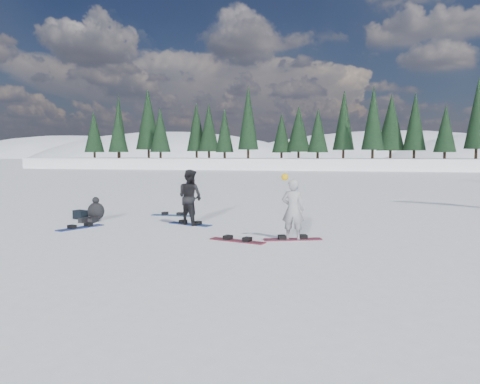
{
  "coord_description": "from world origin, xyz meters",
  "views": [
    {
      "loc": [
        2.37,
        -12.81,
        2.21
      ],
      "look_at": [
        -0.66,
        0.33,
        1.1
      ],
      "focal_mm": 35.0,
      "sensor_mm": 36.0,
      "label": 1
    }
  ],
  "objects_px": {
    "snowboarder_woman": "(293,209)",
    "snowboarder_man": "(190,197)",
    "snowboard_loose_a": "(80,228)",
    "snowboard_loose_c": "(172,215)",
    "seated_rider": "(95,212)",
    "snowboard_loose_b": "(237,241)",
    "gear_bag": "(80,215)"
  },
  "relations": [
    {
      "from": "snowboarder_woman",
      "to": "snowboarder_man",
      "type": "bearing_deg",
      "value": -26.53
    },
    {
      "from": "snowboard_loose_a",
      "to": "snowboard_loose_c",
      "type": "relative_size",
      "value": 1.0
    },
    {
      "from": "snowboarder_woman",
      "to": "snowboarder_man",
      "type": "xyz_separation_m",
      "value": [
        -3.4,
        1.86,
        0.06
      ]
    },
    {
      "from": "snowboarder_man",
      "to": "seated_rider",
      "type": "xyz_separation_m",
      "value": [
        -3.33,
        0.1,
        -0.56
      ]
    },
    {
      "from": "snowboarder_man",
      "to": "snowboard_loose_b",
      "type": "xyz_separation_m",
      "value": [
        2.07,
        -2.36,
        -0.85
      ]
    },
    {
      "from": "gear_bag",
      "to": "snowboard_loose_c",
      "type": "distance_m",
      "value": 3.1
    },
    {
      "from": "snowboarder_man",
      "to": "snowboard_loose_c",
      "type": "height_order",
      "value": "snowboarder_man"
    },
    {
      "from": "snowboarder_woman",
      "to": "snowboard_loose_a",
      "type": "xyz_separation_m",
      "value": [
        -6.36,
        0.47,
        -0.78
      ]
    },
    {
      "from": "gear_bag",
      "to": "snowboard_loose_c",
      "type": "bearing_deg",
      "value": 28.7
    },
    {
      "from": "snowboard_loose_c",
      "to": "seated_rider",
      "type": "bearing_deg",
      "value": -139.13
    },
    {
      "from": "snowboarder_woman",
      "to": "snowboard_loose_c",
      "type": "xyz_separation_m",
      "value": [
        -4.71,
        3.7,
        -0.78
      ]
    },
    {
      "from": "snowboarder_woman",
      "to": "snowboarder_man",
      "type": "height_order",
      "value": "snowboarder_man"
    },
    {
      "from": "snowboard_loose_a",
      "to": "snowboard_loose_b",
      "type": "relative_size",
      "value": 1.0
    },
    {
      "from": "snowboarder_man",
      "to": "snowboard_loose_c",
      "type": "bearing_deg",
      "value": -29.26
    },
    {
      "from": "snowboarder_woman",
      "to": "gear_bag",
      "type": "bearing_deg",
      "value": -14.47
    },
    {
      "from": "snowboarder_woman",
      "to": "snowboard_loose_c",
      "type": "height_order",
      "value": "snowboarder_woman"
    },
    {
      "from": "snowboard_loose_b",
      "to": "snowboarder_man",
      "type": "bearing_deg",
      "value": 147.72
    },
    {
      "from": "snowboarder_woman",
      "to": "seated_rider",
      "type": "bearing_deg",
      "value": -14.14
    },
    {
      "from": "seated_rider",
      "to": "snowboarder_man",
      "type": "bearing_deg",
      "value": 0.09
    },
    {
      "from": "gear_bag",
      "to": "snowboard_loose_b",
      "type": "bearing_deg",
      "value": -24.02
    },
    {
      "from": "seated_rider",
      "to": "snowboarder_woman",
      "type": "bearing_deg",
      "value": -14.39
    },
    {
      "from": "snowboard_loose_a",
      "to": "snowboard_loose_b",
      "type": "height_order",
      "value": "same"
    },
    {
      "from": "snowboard_loose_b",
      "to": "gear_bag",
      "type": "bearing_deg",
      "value": 172.49
    },
    {
      "from": "seated_rider",
      "to": "snowboard_loose_c",
      "type": "height_order",
      "value": "seated_rider"
    },
    {
      "from": "snowboarder_woman",
      "to": "snowboard_loose_a",
      "type": "height_order",
      "value": "snowboarder_woman"
    },
    {
      "from": "seated_rider",
      "to": "snowboard_loose_a",
      "type": "relative_size",
      "value": 0.62
    },
    {
      "from": "snowboard_loose_b",
      "to": "snowboard_loose_c",
      "type": "bearing_deg",
      "value": 145.27
    },
    {
      "from": "snowboard_loose_a",
      "to": "snowboard_loose_c",
      "type": "bearing_deg",
      "value": -3.8
    },
    {
      "from": "gear_bag",
      "to": "seated_rider",
      "type": "bearing_deg",
      "value": -19.69
    },
    {
      "from": "seated_rider",
      "to": "gear_bag",
      "type": "bearing_deg",
      "value": 162.16
    },
    {
      "from": "seated_rider",
      "to": "snowboard_loose_b",
      "type": "distance_m",
      "value": 5.94
    },
    {
      "from": "seated_rider",
      "to": "snowboard_loose_b",
      "type": "height_order",
      "value": "seated_rider"
    }
  ]
}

